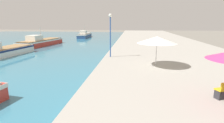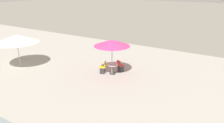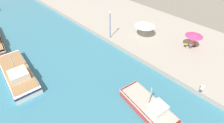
{
  "view_description": "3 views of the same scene",
  "coord_description": "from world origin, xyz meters",
  "px_view_note": "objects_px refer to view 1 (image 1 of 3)",
  "views": [
    {
      "loc": [
        2.93,
        4.81,
        4.48
      ],
      "look_at": [
        1.5,
        17.58,
        1.54
      ],
      "focal_mm": 28.0,
      "sensor_mm": 36.0,
      "label": 1
    },
    {
      "loc": [
        -4.89,
        4.92,
        6.8
      ],
      "look_at": [
        7.46,
        12.67,
        1.74
      ],
      "focal_mm": 35.0,
      "sensor_mm": 36.0,
      "label": 2
    },
    {
      "loc": [
        -16.45,
        4.84,
        16.09
      ],
      "look_at": [
        -4.0,
        18.0,
        1.34
      ],
      "focal_mm": 28.0,
      "sensor_mm": 36.0,
      "label": 3
    }
  ],
  "objects_px": {
    "cafe_umbrella_white": "(157,40)",
    "lamppost": "(110,28)",
    "cafe_chair_right": "(220,93)",
    "fishing_boat_far": "(41,42)",
    "fishing_boat_distant": "(85,35)"
  },
  "relations": [
    {
      "from": "cafe_umbrella_white",
      "to": "fishing_boat_distant",
      "type": "bearing_deg",
      "value": 114.36
    },
    {
      "from": "cafe_umbrella_white",
      "to": "cafe_chair_right",
      "type": "relative_size",
      "value": 3.67
    },
    {
      "from": "fishing_boat_distant",
      "to": "cafe_umbrella_white",
      "type": "bearing_deg",
      "value": -68.69
    },
    {
      "from": "cafe_umbrella_white",
      "to": "cafe_chair_right",
      "type": "height_order",
      "value": "cafe_umbrella_white"
    },
    {
      "from": "cafe_umbrella_white",
      "to": "cafe_chair_right",
      "type": "distance_m",
      "value": 7.07
    },
    {
      "from": "cafe_umbrella_white",
      "to": "fishing_boat_far",
      "type": "bearing_deg",
      "value": 139.7
    },
    {
      "from": "cafe_chair_right",
      "to": "fishing_boat_distant",
      "type": "bearing_deg",
      "value": 91.31
    },
    {
      "from": "cafe_chair_right",
      "to": "lamppost",
      "type": "bearing_deg",
      "value": 101.31
    },
    {
      "from": "fishing_boat_far",
      "to": "lamppost",
      "type": "relative_size",
      "value": 2.34
    },
    {
      "from": "cafe_umbrella_white",
      "to": "cafe_chair_right",
      "type": "xyz_separation_m",
      "value": [
        2.28,
        -6.41,
        -1.93
      ]
    },
    {
      "from": "cafe_chair_right",
      "to": "lamppost",
      "type": "height_order",
      "value": "lamppost"
    },
    {
      "from": "cafe_chair_right",
      "to": "fishing_boat_far",
      "type": "bearing_deg",
      "value": 111.11
    },
    {
      "from": "cafe_umbrella_white",
      "to": "lamppost",
      "type": "relative_size",
      "value": 0.73
    },
    {
      "from": "cafe_umbrella_white",
      "to": "lamppost",
      "type": "distance_m",
      "value": 5.73
    },
    {
      "from": "fishing_boat_far",
      "to": "cafe_chair_right",
      "type": "xyz_separation_m",
      "value": [
        21.49,
        -22.7,
        0.3
      ]
    }
  ]
}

